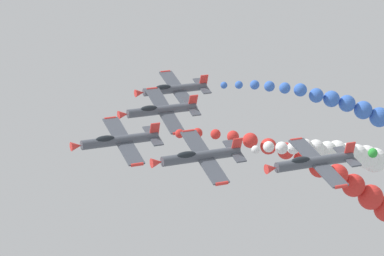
# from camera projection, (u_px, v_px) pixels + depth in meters

# --- Properties ---
(airplane_lead) EXTENTS (9.16, 10.35, 3.50)m
(airplane_lead) POSITION_uv_depth(u_px,v_px,m) (118.00, 140.00, 98.57)
(airplane_lead) COLOR #474C56
(smoke_trail_lead) EXTENTS (7.03, 31.74, 16.90)m
(smoke_trail_lead) POSITION_uv_depth(u_px,v_px,m) (352.00, 190.00, 110.29)
(smoke_trail_lead) COLOR red
(airplane_left_inner) EXTENTS (9.06, 10.35, 3.74)m
(airplane_left_inner) POSITION_uv_depth(u_px,v_px,m) (200.00, 156.00, 93.70)
(airplane_left_inner) COLOR #474C56
(smoke_trail_left_inner) EXTENTS (4.97, 20.02, 6.78)m
(smoke_trail_left_inner) POSITION_uv_depth(u_px,v_px,m) (348.00, 154.00, 103.96)
(smoke_trail_left_inner) COLOR white
(airplane_right_inner) EXTENTS (8.94, 10.35, 4.06)m
(airplane_right_inner) POSITION_uv_depth(u_px,v_px,m) (160.00, 110.00, 109.00)
(airplane_right_inner) COLOR #474C56
(airplane_left_outer) EXTENTS (9.33, 10.35, 3.23)m
(airplane_left_outer) POSITION_uv_depth(u_px,v_px,m) (313.00, 162.00, 90.80)
(airplane_left_outer) COLOR #474C56
(airplane_right_outer) EXTENTS (9.13, 10.35, 3.54)m
(airplane_right_outer) POSITION_uv_depth(u_px,v_px,m) (174.00, 89.00, 117.94)
(airplane_right_outer) COLOR #474C56
(smoke_trail_right_outer) EXTENTS (6.64, 24.87, 7.96)m
(smoke_trail_right_outer) POSITION_uv_depth(u_px,v_px,m) (340.00, 104.00, 126.13)
(smoke_trail_right_outer) COLOR blue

